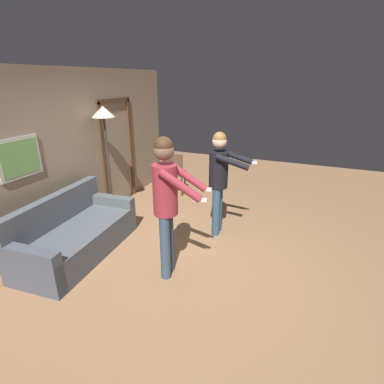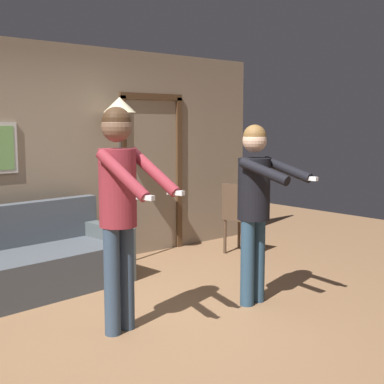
% 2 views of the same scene
% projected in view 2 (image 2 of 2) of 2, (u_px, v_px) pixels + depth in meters
% --- Properties ---
extents(ground_plane, '(12.00, 12.00, 0.00)m').
position_uv_depth(ground_plane, '(161.00, 322.00, 4.58)').
color(ground_plane, '#8F6746').
extents(back_wall_assembly, '(6.40, 0.10, 2.60)m').
position_uv_depth(back_wall_assembly, '(45.00, 159.00, 6.03)').
color(back_wall_assembly, '#88745D').
rests_on(back_wall_assembly, ground_plane).
extents(couch, '(1.96, 1.00, 0.87)m').
position_uv_depth(couch, '(34.00, 264.00, 5.41)').
color(couch, '#4B5158').
rests_on(couch, ground_plane).
extents(torchiere_lamp, '(0.38, 0.38, 2.00)m').
position_uv_depth(torchiere_lamp, '(120.00, 121.00, 6.25)').
color(torchiere_lamp, '#332D28').
rests_on(torchiere_lamp, ground_plane).
extents(person_standing_left, '(0.52, 0.71, 1.83)m').
position_uv_depth(person_standing_left, '(119.00, 196.00, 4.23)').
color(person_standing_left, '#34475E').
rests_on(person_standing_left, ground_plane).
extents(person_standing_right, '(0.47, 0.70, 1.69)m').
position_uv_depth(person_standing_right, '(255.00, 197.00, 4.94)').
color(person_standing_right, '#2B4860').
rests_on(person_standing_right, ground_plane).
extents(dining_chair_distant, '(0.51, 0.51, 0.93)m').
position_uv_depth(dining_chair_distant, '(241.00, 214.00, 6.93)').
color(dining_chair_distant, '#4C3828').
rests_on(dining_chair_distant, ground_plane).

